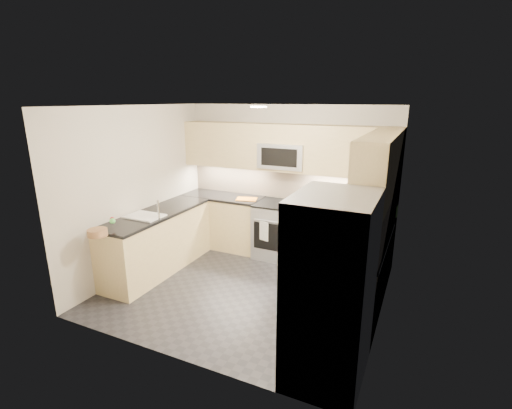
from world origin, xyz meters
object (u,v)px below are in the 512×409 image
(microwave, at_px, (283,156))
(gas_range, at_px, (279,231))
(refrigerator, at_px, (331,290))
(cutting_board, at_px, (247,199))
(fruit_basket, at_px, (97,233))
(utensil_bowl, at_px, (387,210))

(microwave, bearing_deg, gas_range, -90.00)
(refrigerator, distance_m, cutting_board, 3.15)
(gas_range, distance_m, cutting_board, 0.77)
(microwave, distance_m, fruit_basket, 3.01)
(utensil_bowl, distance_m, fruit_basket, 3.97)
(gas_range, xyz_separation_m, microwave, (0.00, 0.12, 1.24))
(fruit_basket, bearing_deg, cutting_board, 68.93)
(refrigerator, relative_size, utensil_bowl, 6.02)
(gas_range, bearing_deg, fruit_basket, -122.16)
(cutting_board, bearing_deg, refrigerator, -49.52)
(refrigerator, bearing_deg, microwave, 119.62)
(microwave, relative_size, refrigerator, 0.42)
(utensil_bowl, xyz_separation_m, cutting_board, (-2.26, -0.04, -0.08))
(refrigerator, height_order, cutting_board, refrigerator)
(microwave, distance_m, utensil_bowl, 1.80)
(gas_range, relative_size, microwave, 1.20)
(gas_range, xyz_separation_m, utensil_bowl, (1.67, 0.01, 0.57))
(gas_range, height_order, refrigerator, refrigerator)
(gas_range, distance_m, fruit_basket, 2.86)
(gas_range, bearing_deg, cutting_board, -176.89)
(utensil_bowl, bearing_deg, gas_range, -179.65)
(microwave, height_order, refrigerator, microwave)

